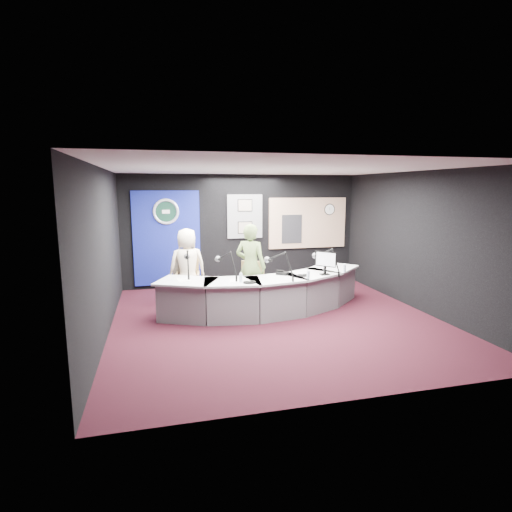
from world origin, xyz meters
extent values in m
plane|color=black|center=(0.00, 0.00, 0.00)|extent=(6.00, 6.00, 0.00)
cube|color=silver|center=(0.00, 0.00, 2.80)|extent=(6.00, 6.00, 0.02)
cube|color=black|center=(0.00, 3.00, 1.40)|extent=(6.00, 0.02, 2.80)
cube|color=black|center=(0.00, -3.00, 1.40)|extent=(6.00, 0.02, 2.80)
cube|color=black|center=(-3.00, 0.00, 1.40)|extent=(0.02, 6.00, 2.80)
cube|color=black|center=(3.00, 0.00, 1.40)|extent=(0.02, 6.00, 2.80)
cube|color=navy|center=(-1.90, 2.97, 1.25)|extent=(1.60, 0.05, 2.30)
torus|color=silver|center=(-1.90, 2.93, 1.90)|extent=(0.63, 0.07, 0.63)
cylinder|color=black|center=(-1.90, 2.94, 1.90)|extent=(0.48, 0.01, 0.48)
cube|color=slate|center=(0.05, 2.97, 1.75)|extent=(0.90, 0.04, 1.10)
cube|color=gray|center=(0.05, 2.94, 2.03)|extent=(0.34, 0.02, 0.27)
cube|color=gray|center=(0.05, 2.94, 1.47)|extent=(0.34, 0.02, 0.27)
cube|color=tan|center=(1.75, 2.97, 1.55)|extent=(2.12, 0.06, 1.32)
cube|color=#FFCDA1|center=(1.75, 2.96, 1.55)|extent=(2.00, 0.02, 1.20)
cube|color=black|center=(1.30, 2.94, 1.40)|extent=(0.55, 0.02, 0.75)
cylinder|color=white|center=(2.35, 2.94, 1.90)|extent=(0.28, 0.01, 0.28)
cube|color=gray|center=(-1.57, 1.85, 0.62)|extent=(0.51, 0.16, 0.70)
imported|color=#FFEDCB|center=(-1.52, 1.61, 0.81)|extent=(0.86, 0.62, 1.62)
imported|color=#5D753D|center=(-0.31, 0.82, 0.88)|extent=(0.77, 0.71, 1.76)
cube|color=black|center=(1.09, 0.29, 1.07)|extent=(0.33, 0.36, 0.32)
cube|color=black|center=(0.27, 0.52, 0.78)|extent=(0.28, 0.27, 0.05)
torus|color=black|center=(0.61, 0.28, 0.77)|extent=(0.20, 0.20, 0.03)
torus|color=black|center=(-0.53, -0.04, 0.77)|extent=(0.21, 0.21, 0.03)
cube|color=white|center=(-1.68, 0.53, 0.75)|extent=(0.27, 0.36, 0.00)
cube|color=white|center=(-0.74, 0.22, 0.75)|extent=(0.26, 0.34, 0.00)
camera|label=1|loc=(-2.13, -6.92, 2.45)|focal=28.00mm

